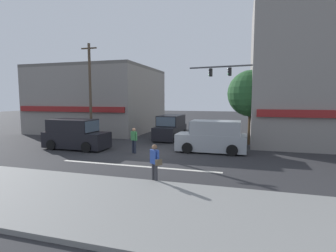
% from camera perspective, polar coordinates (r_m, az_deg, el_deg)
% --- Properties ---
extents(ground_plane, '(120.00, 120.00, 0.00)m').
position_cam_1_polar(ground_plane, '(17.35, -2.24, -5.91)').
color(ground_plane, '#2B2B2D').
extents(lane_marking_stripe, '(9.00, 0.24, 0.01)m').
position_cam_1_polar(lane_marking_stripe, '(14.17, -6.82, -8.65)').
color(lane_marking_stripe, silver).
rests_on(lane_marking_stripe, ground).
extents(sidewalk_curb, '(40.00, 5.00, 0.16)m').
position_cam_1_polar(sidewalk_curb, '(9.96, -18.62, -14.84)').
color(sidewalk_curb, gray).
rests_on(sidewalk_curb, ground).
extents(building_left_block, '(11.83, 11.05, 6.92)m').
position_cam_1_polar(building_left_block, '(30.73, -14.48, 5.57)').
color(building_left_block, gray).
rests_on(building_left_block, ground).
extents(street_tree, '(3.56, 3.56, 5.76)m').
position_cam_1_polar(street_tree, '(21.17, 17.63, 6.74)').
color(street_tree, '#4C3823').
rests_on(street_tree, ground).
extents(utility_pole_near_left, '(1.40, 0.22, 8.12)m').
position_cam_1_polar(utility_pole_near_left, '(23.13, -16.58, 7.30)').
color(utility_pole_near_left, brown).
rests_on(utility_pole_near_left, ground).
extents(utility_pole_far_right, '(1.40, 0.22, 8.64)m').
position_cam_1_polar(utility_pole_far_right, '(23.36, 23.08, 7.71)').
color(utility_pole_far_right, brown).
rests_on(utility_pole_far_right, ground).
extents(traffic_light_mast, '(4.86, 0.79, 6.20)m').
position_cam_1_polar(traffic_light_mast, '(20.00, 15.24, 7.49)').
color(traffic_light_mast, '#47474C').
rests_on(traffic_light_mast, ground).
extents(van_waiting_far, '(4.64, 2.12, 2.11)m').
position_cam_1_polar(van_waiting_far, '(19.80, -19.51, -1.82)').
color(van_waiting_far, black).
rests_on(van_waiting_far, ground).
extents(van_parked_curbside, '(2.11, 4.64, 2.11)m').
position_cam_1_polar(van_parked_curbside, '(23.19, 0.57, -0.39)').
color(van_parked_curbside, black).
rests_on(van_parked_curbside, ground).
extents(van_crossing_center, '(4.61, 2.06, 2.11)m').
position_cam_1_polar(van_crossing_center, '(17.77, 9.66, -2.42)').
color(van_crossing_center, '#999EA3').
rests_on(van_crossing_center, ground).
extents(pedestrian_foreground_with_bag, '(0.62, 0.55, 1.67)m').
position_cam_1_polar(pedestrian_foreground_with_bag, '(11.05, -2.87, -7.73)').
color(pedestrian_foreground_with_bag, '#333338').
rests_on(pedestrian_foreground_with_bag, ground).
extents(pedestrian_mid_crossing, '(0.54, 0.33, 1.67)m').
position_cam_1_polar(pedestrian_mid_crossing, '(17.30, -7.43, -2.80)').
color(pedestrian_mid_crossing, '#232838').
rests_on(pedestrian_mid_crossing, ground).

